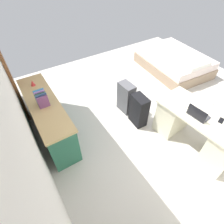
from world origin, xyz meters
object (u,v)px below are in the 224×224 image
object	(u,v)px
desk	(196,129)
figurine_small	(32,83)
credenza	(48,118)
suitcase_black	(139,110)
suitcase_spare_grey	(126,98)
computer_mouse	(185,106)
laptop	(198,114)
cell_phone_near_laptop	(221,120)
bed	(174,62)

from	to	relation	value
desk	figurine_small	size ratio (longest dim) A/B	13.54
credenza	figurine_small	size ratio (longest dim) A/B	16.36
suitcase_black	suitcase_spare_grey	bearing A→B (deg)	1.57
computer_mouse	laptop	bearing A→B (deg)	170.98
credenza	cell_phone_near_laptop	bearing A→B (deg)	-130.40
credenza	bed	xyz separation A→B (m)	(0.41, -3.72, -0.15)
laptop	cell_phone_near_laptop	world-z (taller)	laptop
bed	laptop	bearing A→B (deg)	138.58
credenza	suitcase_black	bearing A→B (deg)	-113.62
laptop	figurine_small	xyz separation A→B (m)	(2.16, 1.95, 0.05)
computer_mouse	suitcase_spare_grey	bearing A→B (deg)	14.37
credenza	bed	bearing A→B (deg)	-83.78
desk	suitcase_spare_grey	world-z (taller)	desk
credenza	suitcase_spare_grey	distance (m)	1.61
cell_phone_near_laptop	suitcase_spare_grey	bearing A→B (deg)	2.89
suitcase_black	figurine_small	distance (m)	2.07
suitcase_black	figurine_small	world-z (taller)	figurine_small
bed	suitcase_black	xyz separation A→B (m)	(-1.09, 2.15, 0.09)
laptop	computer_mouse	distance (m)	0.27
credenza	cell_phone_near_laptop	world-z (taller)	credenza
desk	credenza	xyz separation A→B (m)	(1.64, 2.07, 0.01)
suitcase_spare_grey	computer_mouse	xyz separation A→B (m)	(-1.10, -0.38, 0.42)
credenza	bed	distance (m)	3.75
suitcase_spare_grey	cell_phone_near_laptop	distance (m)	1.78
credenza	computer_mouse	xyz separation A→B (m)	(-1.34, -1.97, 0.36)
desk	bed	world-z (taller)	desk
credenza	bed	size ratio (longest dim) A/B	0.90
bed	computer_mouse	distance (m)	2.53
credenza	laptop	xyz separation A→B (m)	(-1.61, -1.95, 0.40)
suitcase_spare_grey	desk	bearing A→B (deg)	-163.60
desk	suitcase_black	world-z (taller)	desk
computer_mouse	figurine_small	size ratio (longest dim) A/B	0.91
computer_mouse	desk	bearing A→B (deg)	-166.06
desk	credenza	size ratio (longest dim) A/B	0.83
computer_mouse	figurine_small	xyz separation A→B (m)	(1.89, 1.97, 0.09)
bed	credenza	bearing A→B (deg)	96.22
suitcase_spare_grey	computer_mouse	size ratio (longest dim) A/B	6.75
desk	bed	bearing A→B (deg)	-38.97
computer_mouse	cell_phone_near_laptop	world-z (taller)	computer_mouse
desk	cell_phone_near_laptop	bearing A→B (deg)	-151.49
bed	computer_mouse	size ratio (longest dim) A/B	20.10
suitcase_black	figurine_small	bearing A→B (deg)	55.06
suitcase_spare_grey	laptop	xyz separation A→B (m)	(-1.37, -0.36, 0.46)
suitcase_black	bed	bearing A→B (deg)	-59.84
figurine_small	desk	bearing A→B (deg)	-136.59
bed	cell_phone_near_laptop	size ratio (longest dim) A/B	14.78
suitcase_black	computer_mouse	size ratio (longest dim) A/B	6.61
desk	cell_phone_near_laptop	distance (m)	0.44
computer_mouse	cell_phone_near_laptop	bearing A→B (deg)	-161.65
cell_phone_near_laptop	desk	bearing A→B (deg)	10.96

